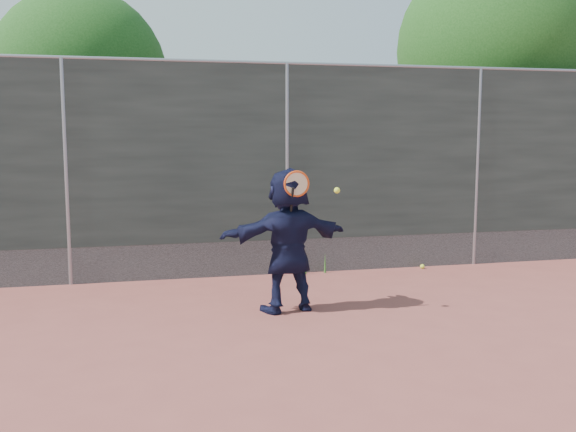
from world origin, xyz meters
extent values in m
plane|color=#9E4C42|center=(0.00, 0.00, 0.00)|extent=(80.00, 80.00, 0.00)
imported|color=black|center=(-0.44, 1.56, 0.82)|extent=(1.58, 0.72, 1.64)
sphere|color=#E3FA37|center=(2.06, 3.34, 0.03)|extent=(0.07, 0.07, 0.07)
cube|color=#38423D|center=(0.00, 3.50, 1.75)|extent=(20.00, 0.04, 2.50)
cube|color=slate|center=(0.00, 3.50, 0.25)|extent=(20.00, 0.03, 0.50)
cylinder|color=gray|center=(0.00, 3.50, 3.00)|extent=(20.00, 0.05, 0.05)
cylinder|color=gray|center=(-3.00, 3.50, 1.50)|extent=(0.06, 0.06, 3.00)
cylinder|color=gray|center=(0.00, 3.50, 1.50)|extent=(0.06, 0.06, 3.00)
cylinder|color=gray|center=(3.00, 3.50, 1.50)|extent=(0.06, 0.06, 3.00)
torus|color=#D94614|center=(-0.39, 1.36, 1.47)|extent=(0.29, 0.03, 0.29)
cylinder|color=beige|center=(-0.39, 1.36, 1.47)|extent=(0.25, 0.02, 0.25)
cylinder|color=black|center=(-0.44, 1.38, 1.27)|extent=(0.03, 0.13, 0.33)
sphere|color=#E3FA37|center=(0.05, 1.27, 1.40)|extent=(0.07, 0.07, 0.07)
cylinder|color=#382314|center=(4.50, 5.70, 1.30)|extent=(0.28, 0.28, 2.60)
sphere|color=#23561C|center=(4.50, 5.70, 3.59)|extent=(3.60, 3.60, 3.60)
sphere|color=#23561C|center=(5.22, 5.90, 3.23)|extent=(2.52, 2.52, 2.52)
cylinder|color=#382314|center=(-3.00, 6.50, 1.10)|extent=(0.28, 0.28, 2.20)
sphere|color=#23561C|center=(-3.00, 6.50, 3.03)|extent=(3.00, 3.00, 3.00)
sphere|color=#23561C|center=(-2.40, 6.70, 2.73)|extent=(2.10, 2.10, 2.10)
cone|color=#387226|center=(0.25, 3.38, 0.13)|extent=(0.03, 0.03, 0.26)
cone|color=#387226|center=(0.55, 3.40, 0.15)|extent=(0.03, 0.03, 0.30)
cone|color=#387226|center=(-0.10, 3.36, 0.11)|extent=(0.03, 0.03, 0.22)
camera|label=1|loc=(-2.09, -5.43, 2.01)|focal=40.00mm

